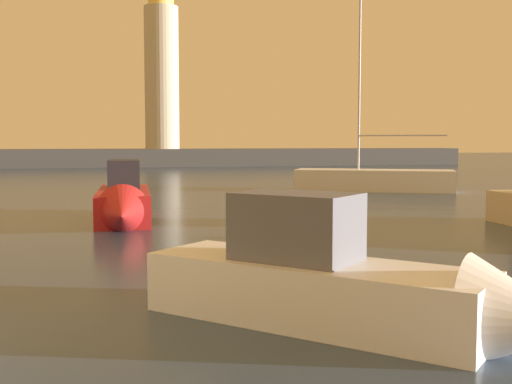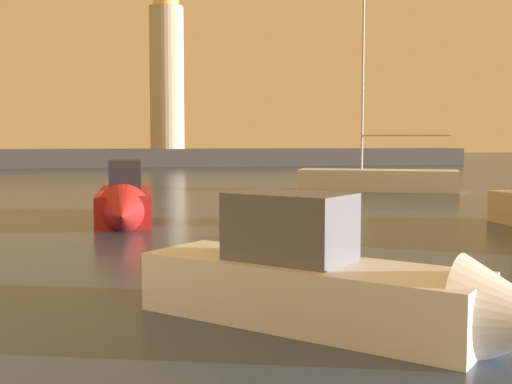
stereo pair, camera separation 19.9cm
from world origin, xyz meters
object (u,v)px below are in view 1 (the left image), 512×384
(motorboat_3, at_px, (124,202))
(sailboat_moored, at_px, (374,180))
(lighthouse, at_px, (162,67))
(motorboat_0, at_px, (357,287))

(motorboat_3, bearing_deg, sailboat_moored, 38.08)
(motorboat_3, distance_m, sailboat_moored, 17.93)
(lighthouse, height_order, motorboat_0, lighthouse)
(sailboat_moored, bearing_deg, motorboat_0, -114.44)
(motorboat_0, distance_m, sailboat_moored, 27.13)
(lighthouse, bearing_deg, sailboat_moored, -78.00)
(lighthouse, height_order, sailboat_moored, lighthouse)
(motorboat_3, xyz_separation_m, sailboat_moored, (14.11, 11.06, -0.06))
(sailboat_moored, bearing_deg, motorboat_3, -141.92)
(lighthouse, distance_m, sailboat_moored, 41.00)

